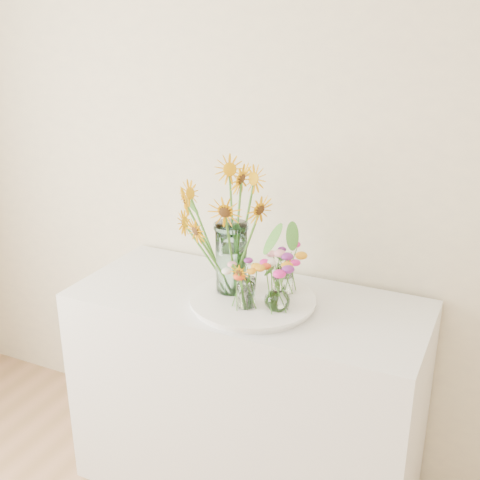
{
  "coord_description": "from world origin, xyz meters",
  "views": [
    {
      "loc": [
        0.75,
        -0.01,
        1.95
      ],
      "look_at": [
        -0.15,
        1.89,
        1.15
      ],
      "focal_mm": 45.0,
      "sensor_mm": 36.0,
      "label": 1
    }
  ],
  "objects_px": {
    "tray": "(253,302)",
    "mason_jar": "(231,258)",
    "small_vase_a": "(246,293)",
    "small_vase_b": "(277,293)",
    "counter": "(247,394)",
    "small_vase_c": "(285,280)"
  },
  "relations": [
    {
      "from": "counter",
      "to": "small_vase_c",
      "type": "height_order",
      "value": "small_vase_c"
    },
    {
      "from": "tray",
      "to": "small_vase_a",
      "type": "distance_m",
      "value": 0.1
    },
    {
      "from": "counter",
      "to": "mason_jar",
      "type": "relative_size",
      "value": 4.96
    },
    {
      "from": "small_vase_b",
      "to": "small_vase_a",
      "type": "bearing_deg",
      "value": -164.98
    },
    {
      "from": "counter",
      "to": "small_vase_c",
      "type": "xyz_separation_m",
      "value": [
        0.13,
        0.05,
        0.53
      ]
    },
    {
      "from": "small_vase_a",
      "to": "small_vase_b",
      "type": "relative_size",
      "value": 0.87
    },
    {
      "from": "small_vase_b",
      "to": "counter",
      "type": "bearing_deg",
      "value": 149.95
    },
    {
      "from": "counter",
      "to": "mason_jar",
      "type": "height_order",
      "value": "mason_jar"
    },
    {
      "from": "mason_jar",
      "to": "small_vase_a",
      "type": "distance_m",
      "value": 0.17
    },
    {
      "from": "tray",
      "to": "small_vase_a",
      "type": "height_order",
      "value": "small_vase_a"
    },
    {
      "from": "small_vase_a",
      "to": "small_vase_b",
      "type": "xyz_separation_m",
      "value": [
        0.11,
        0.03,
        0.01
      ]
    },
    {
      "from": "mason_jar",
      "to": "small_vase_a",
      "type": "height_order",
      "value": "mason_jar"
    },
    {
      "from": "tray",
      "to": "small_vase_a",
      "type": "relative_size",
      "value": 3.86
    },
    {
      "from": "mason_jar",
      "to": "small_vase_a",
      "type": "bearing_deg",
      "value": -43.15
    },
    {
      "from": "tray",
      "to": "mason_jar",
      "type": "height_order",
      "value": "mason_jar"
    },
    {
      "from": "small_vase_a",
      "to": "small_vase_c",
      "type": "height_order",
      "value": "small_vase_a"
    },
    {
      "from": "counter",
      "to": "mason_jar",
      "type": "distance_m",
      "value": 0.62
    },
    {
      "from": "small_vase_c",
      "to": "mason_jar",
      "type": "bearing_deg",
      "value": -159.02
    },
    {
      "from": "mason_jar",
      "to": "tray",
      "type": "bearing_deg",
      "value": -15.17
    },
    {
      "from": "tray",
      "to": "small_vase_b",
      "type": "xyz_separation_m",
      "value": [
        0.12,
        -0.05,
        0.08
      ]
    },
    {
      "from": "mason_jar",
      "to": "small_vase_b",
      "type": "height_order",
      "value": "mason_jar"
    },
    {
      "from": "small_vase_a",
      "to": "tray",
      "type": "bearing_deg",
      "value": 94.83
    }
  ]
}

